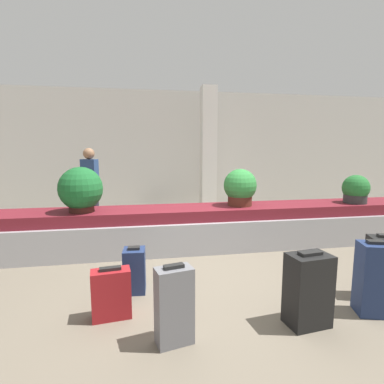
# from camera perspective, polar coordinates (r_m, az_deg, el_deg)

# --- Properties ---
(ground_plane) EXTENTS (18.00, 18.00, 0.00)m
(ground_plane) POSITION_cam_1_polar(r_m,az_deg,el_deg) (3.90, 3.34, -16.23)
(ground_plane) COLOR #6B6051
(back_wall) EXTENTS (18.00, 0.06, 3.20)m
(back_wall) POSITION_cam_1_polar(r_m,az_deg,el_deg) (8.51, -4.42, 8.10)
(back_wall) COLOR beige
(back_wall) RESTS_ON ground_plane
(carousel) EXTENTS (8.26, 0.91, 0.67)m
(carousel) POSITION_cam_1_polar(r_m,az_deg,el_deg) (4.96, 0.00, -6.89)
(carousel) COLOR #9E9EA3
(carousel) RESTS_ON ground_plane
(pillar) EXTENTS (0.39, 0.39, 3.20)m
(pillar) POSITION_cam_1_polar(r_m,az_deg,el_deg) (7.93, 3.11, 8.10)
(pillar) COLOR silver
(pillar) RESTS_ON ground_plane
(suitcase_0) EXTENTS (0.41, 0.31, 0.70)m
(suitcase_0) POSITION_cam_1_polar(r_m,az_deg,el_deg) (3.06, 21.24, -16.95)
(suitcase_0) COLOR black
(suitcase_0) RESTS_ON ground_plane
(suitcase_1) EXTENTS (0.32, 0.31, 0.74)m
(suitcase_1) POSITION_cam_1_polar(r_m,az_deg,el_deg) (3.51, 31.08, -13.94)
(suitcase_1) COLOR navy
(suitcase_1) RESTS_ON ground_plane
(suitcase_3) EXTENTS (0.25, 0.26, 0.53)m
(suitcase_3) POSITION_cam_1_polar(r_m,az_deg,el_deg) (3.56, -10.89, -14.41)
(suitcase_3) COLOR navy
(suitcase_3) RESTS_ON ground_plane
(suitcase_4) EXTENTS (0.38, 0.22, 0.51)m
(suitcase_4) POSITION_cam_1_polar(r_m,az_deg,el_deg) (3.12, -15.12, -18.19)
(suitcase_4) COLOR maroon
(suitcase_4) RESTS_ON ground_plane
(suitcase_5) EXTENTS (0.33, 0.24, 0.69)m
(suitcase_5) POSITION_cam_1_polar(r_m,az_deg,el_deg) (2.65, -3.42, -20.79)
(suitcase_5) COLOR slate
(suitcase_5) RESTS_ON ground_plane
(potted_plant_0) EXTENTS (0.65, 0.65, 0.68)m
(potted_plant_0) POSITION_cam_1_polar(r_m,az_deg,el_deg) (4.77, -20.42, 0.37)
(potted_plant_0) COLOR #381914
(potted_plant_0) RESTS_ON carousel
(potted_plant_1) EXTENTS (0.55, 0.55, 0.61)m
(potted_plant_1) POSITION_cam_1_polar(r_m,az_deg,el_deg) (5.05, 9.14, 0.83)
(potted_plant_1) COLOR #4C2319
(potted_plant_1) RESTS_ON carousel
(potted_plant_2) EXTENTS (0.45, 0.45, 0.49)m
(potted_plant_2) POSITION_cam_1_polar(r_m,az_deg,el_deg) (5.96, 28.72, 0.37)
(potted_plant_2) COLOR #2D2D2D
(potted_plant_2) RESTS_ON carousel
(traveler_0) EXTENTS (0.36, 0.29, 1.63)m
(traveler_0) POSITION_cam_1_polar(r_m,az_deg,el_deg) (6.55, -18.84, 2.14)
(traveler_0) COLOR #282833
(traveler_0) RESTS_ON ground_plane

